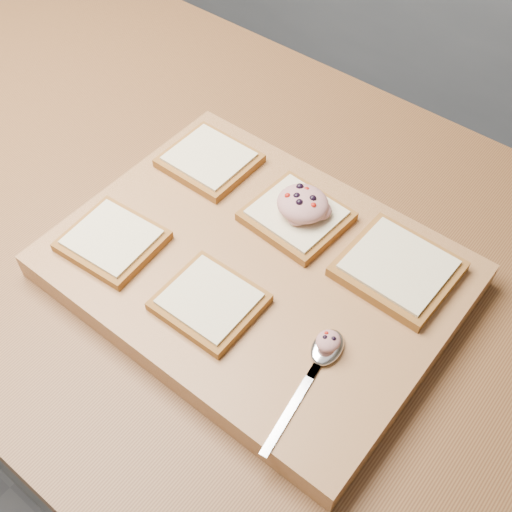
{
  "coord_description": "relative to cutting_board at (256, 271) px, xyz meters",
  "views": [
    {
      "loc": [
        0.47,
        -0.43,
        1.57
      ],
      "look_at": [
        0.16,
        -0.04,
        0.95
      ],
      "focal_mm": 45.0,
      "sensor_mm": 36.0,
      "label": 1
    }
  ],
  "objects": [
    {
      "name": "island_counter",
      "position": [
        -0.16,
        0.04,
        -0.47
      ],
      "size": [
        2.0,
        0.8,
        0.9
      ],
      "color": "slate",
      "rests_on": "ground"
    },
    {
      "name": "bread_near_left",
      "position": [
        -0.16,
        -0.09,
        0.03
      ],
      "size": [
        0.12,
        0.11,
        0.02
      ],
      "color": "#956226",
      "rests_on": "cutting_board"
    },
    {
      "name": "ground",
      "position": [
        -0.16,
        0.04,
        -0.92
      ],
      "size": [
        4.0,
        4.0,
        0.0
      ],
      "primitive_type": "plane",
      "color": "#515459",
      "rests_on": "ground"
    },
    {
      "name": "spoon",
      "position": [
        0.14,
        -0.06,
        0.02
      ],
      "size": [
        0.05,
        0.17,
        0.01
      ],
      "color": "silver",
      "rests_on": "cutting_board"
    },
    {
      "name": "bread_far_left",
      "position": [
        -0.16,
        0.1,
        0.03
      ],
      "size": [
        0.12,
        0.11,
        0.02
      ],
      "color": "#956226",
      "rests_on": "cutting_board"
    },
    {
      "name": "bread_near_center",
      "position": [
        -0.0,
        -0.09,
        0.03
      ],
      "size": [
        0.11,
        0.1,
        0.02
      ],
      "color": "#956226",
      "rests_on": "cutting_board"
    },
    {
      "name": "cutting_board",
      "position": [
        0.0,
        0.0,
        0.0
      ],
      "size": [
        0.48,
        0.37,
        0.04
      ],
      "primitive_type": "cube",
      "color": "#AA7848",
      "rests_on": "island_counter"
    },
    {
      "name": "spoon_salad",
      "position": [
        0.14,
        -0.05,
        0.04
      ],
      "size": [
        0.03,
        0.03,
        0.02
      ],
      "color": "tan",
      "rests_on": "spoon"
    },
    {
      "name": "tuna_salad_dollop",
      "position": [
        0.0,
        0.09,
        0.05
      ],
      "size": [
        0.07,
        0.06,
        0.03
      ],
      "color": "tan",
      "rests_on": "bread_far_center"
    },
    {
      "name": "bread_far_center",
      "position": [
        -0.0,
        0.09,
        0.03
      ],
      "size": [
        0.13,
        0.12,
        0.02
      ],
      "color": "#956226",
      "rests_on": "cutting_board"
    },
    {
      "name": "bread_far_right",
      "position": [
        0.15,
        0.09,
        0.03
      ],
      "size": [
        0.13,
        0.12,
        0.02
      ],
      "color": "#956226",
      "rests_on": "cutting_board"
    }
  ]
}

